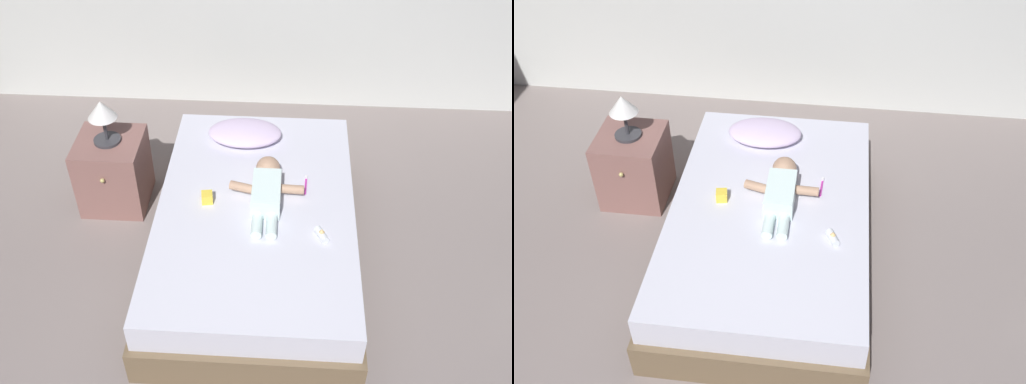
{
  "view_description": "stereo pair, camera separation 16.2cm",
  "coord_description": "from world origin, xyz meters",
  "views": [
    {
      "loc": [
        0.09,
        -1.48,
        2.84
      ],
      "look_at": [
        -0.07,
        1.13,
        0.53
      ],
      "focal_mm": 41.03,
      "sensor_mm": 36.0,
      "label": 1
    },
    {
      "loc": [
        0.26,
        -1.47,
        2.84
      ],
      "look_at": [
        -0.07,
        1.13,
        0.53
      ],
      "focal_mm": 41.03,
      "sensor_mm": 36.0,
      "label": 2
    }
  ],
  "objects": [
    {
      "name": "toy_block",
      "position": [
        -0.37,
        1.13,
        0.47
      ],
      "size": [
        0.08,
        0.08,
        0.07
      ],
      "color": "yellow",
      "rests_on": "bed"
    },
    {
      "name": "toothbrush",
      "position": [
        0.23,
        1.32,
        0.44
      ],
      "size": [
        0.02,
        0.16,
        0.02
      ],
      "color": "#BA2D9A",
      "rests_on": "bed"
    },
    {
      "name": "lamp",
      "position": [
        -1.09,
        1.59,
        0.74
      ],
      "size": [
        0.19,
        0.19,
        0.31
      ],
      "color": "#333338",
      "rests_on": "nightstand"
    },
    {
      "name": "baby_bottle",
      "position": [
        0.32,
        0.87,
        0.46
      ],
      "size": [
        0.09,
        0.12,
        0.07
      ],
      "color": "white",
      "rests_on": "bed"
    },
    {
      "name": "nightstand",
      "position": [
        -1.09,
        1.59,
        0.26
      ],
      "size": [
        0.44,
        0.47,
        0.52
      ],
      "color": "#845953",
      "rests_on": "ground_plane"
    },
    {
      "name": "pillow",
      "position": [
        -0.19,
        1.79,
        0.49
      ],
      "size": [
        0.5,
        0.32,
        0.11
      ],
      "color": "silver",
      "rests_on": "bed"
    },
    {
      "name": "baby",
      "position": [
        -0.01,
        1.2,
        0.5
      ],
      "size": [
        0.46,
        0.63,
        0.15
      ],
      "color": "white",
      "rests_on": "bed"
    },
    {
      "name": "bed",
      "position": [
        -0.07,
        1.13,
        0.21
      ],
      "size": [
        1.24,
        1.97,
        0.43
      ],
      "color": "brown",
      "rests_on": "ground_plane"
    }
  ]
}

